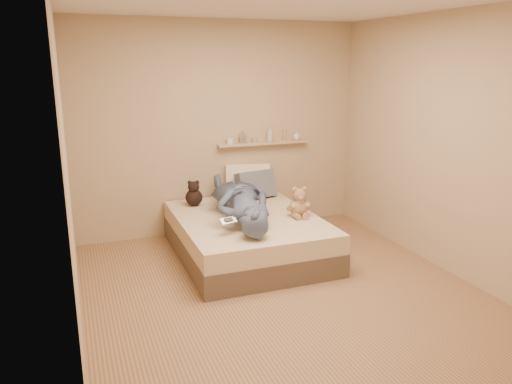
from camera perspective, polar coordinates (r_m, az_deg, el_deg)
name	(u,v)px	position (r m, az deg, el deg)	size (l,w,h in m)	color
room	(282,155)	(4.46, 2.97, 4.23)	(3.80, 3.80, 3.80)	#9F7252
bed	(247,236)	(5.58, -1.02, -5.05)	(1.50, 1.90, 0.45)	brown
game_console	(228,221)	(4.90, -3.18, -3.28)	(0.18, 0.11, 0.06)	#B1B3B8
teddy_bear	(299,204)	(5.49, 4.94, -1.40)	(0.28, 0.28, 0.34)	#977E53
dark_plush	(194,195)	(5.92, -7.12, -0.32)	(0.20, 0.20, 0.31)	black
pillow_cream	(248,180)	(6.30, -0.96, 1.33)	(0.55, 0.16, 0.40)	#F2E3BF
pillow_grey	(256,185)	(6.20, -0.01, 0.83)	(0.50, 0.14, 0.34)	slate
person	(240,200)	(5.42, -1.82, -0.92)	(0.61, 1.66, 0.40)	#45546D
wall_shelf	(263,143)	(6.37, 0.85, 5.60)	(1.20, 0.12, 0.03)	tan
shelf_bottles	(266,136)	(6.37, 1.12, 6.42)	(1.01, 0.12, 0.21)	white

